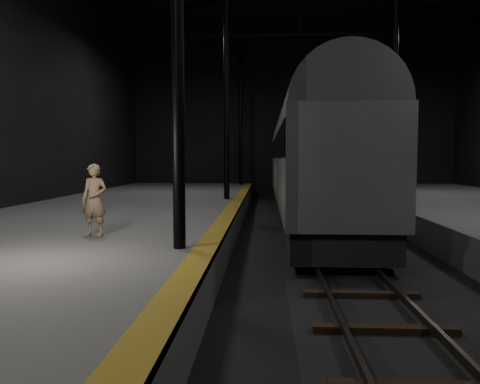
{
  "coord_description": "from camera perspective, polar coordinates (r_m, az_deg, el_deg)",
  "views": [
    {
      "loc": [
        -1.99,
        -13.69,
        2.9
      ],
      "look_at": [
        -2.67,
        -1.32,
        2.0
      ],
      "focal_mm": 35.0,
      "sensor_mm": 36.0,
      "label": 1
    }
  ],
  "objects": [
    {
      "name": "ground",
      "position": [
        14.13,
        11.27,
        -7.77
      ],
      "size": [
        44.0,
        44.0,
        0.0
      ],
      "primitive_type": "plane",
      "color": "black",
      "rests_on": "ground"
    },
    {
      "name": "platform_left",
      "position": [
        14.95,
        -18.63,
        -5.31
      ],
      "size": [
        9.0,
        43.8,
        1.0
      ],
      "primitive_type": "cube",
      "color": "#595956",
      "rests_on": "ground"
    },
    {
      "name": "tactile_strip",
      "position": [
        13.87,
        -2.11,
        -3.7
      ],
      "size": [
        0.5,
        43.8,
        0.01
      ],
      "primitive_type": "cube",
      "color": "#966A1B",
      "rests_on": "platform_left"
    },
    {
      "name": "track",
      "position": [
        14.12,
        11.27,
        -7.5
      ],
      "size": [
        2.4,
        43.0,
        0.24
      ],
      "color": "#3F3328",
      "rests_on": "ground"
    },
    {
      "name": "train",
      "position": [
        21.59,
        8.45,
        4.68
      ],
      "size": [
        3.13,
        20.9,
        5.59
      ],
      "color": "#9EA1A6",
      "rests_on": "ground"
    },
    {
      "name": "woman",
      "position": [
        11.95,
        -17.32,
        -0.91
      ],
      "size": [
        0.7,
        0.51,
        1.77
      ],
      "primitive_type": "imported",
      "rotation": [
        0.0,
        0.0,
        -0.15
      ],
      "color": "tan",
      "rests_on": "platform_left"
    }
  ]
}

